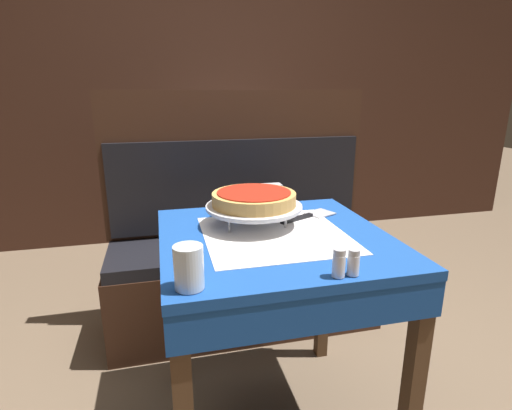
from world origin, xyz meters
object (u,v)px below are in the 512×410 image
Objects in this scene: booth_bench at (243,259)px; pizza_server at (308,216)px; dining_table_front at (274,262)px; napkin_holder at (269,195)px; salt_shaker at (339,263)px; deep_dish_pizza at (254,198)px; dining_table_rear at (237,172)px; pizza_pan_stand at (254,208)px; water_glass_near at (189,267)px; condiment_caddy at (242,147)px; pepper_shaker at (353,262)px.

pizza_server is at bearing -77.09° from booth_bench.
dining_table_front is 7.65× the size of napkin_holder.
napkin_holder is (0.07, 0.33, 0.14)m from dining_table_front.
salt_shaker is 0.66m from napkin_holder.
dining_table_front is 0.23m from deep_dish_pizza.
dining_table_rear is 2.00m from salt_shaker.
booth_bench is 4.07× the size of pizza_pan_stand.
napkin_holder is at bearing 59.38° from water_glass_near.
water_glass_near is (-0.30, -0.31, 0.15)m from dining_table_front.
booth_bench reaches higher than water_glass_near.
deep_dish_pizza is at bearing 58.09° from water_glass_near.
dining_table_front is 0.56× the size of booth_bench.
condiment_caddy is (0.30, 1.63, -0.06)m from deep_dish_pizza.
dining_table_front is at bearing 45.25° from water_glass_near.
condiment_caddy reaches higher than pizza_pan_stand.
dining_table_front is 10.18× the size of salt_shaker.
napkin_holder is (-0.10, 0.18, 0.04)m from pizza_server.
dining_table_front is 10.95× the size of pepper_shaker.
pepper_shaker is (-0.06, -0.48, 0.03)m from pizza_server.
water_glass_near reaches higher than napkin_holder.
pizza_server is 0.49m from salt_shaker.
dining_table_rear is 1.52m from pizza_server.
booth_bench is 1.14m from salt_shaker.
condiment_caddy is at bearing 79.65° from deep_dish_pizza.
deep_dish_pizza is at bearing 180.00° from pizza_pan_stand.
salt_shaker reaches higher than pizza_pan_stand.
pizza_server is (0.22, 0.04, -0.06)m from pizza_pan_stand.
pizza_server is 1.60m from condiment_caddy.
deep_dish_pizza is at bearing -100.35° from condiment_caddy.
water_glass_near reaches higher than salt_shaker.
dining_table_front is at bearing -102.31° from napkin_holder.
salt_shaker is 1.08× the size of pepper_shaker.
napkin_holder is at bearing 77.69° from dining_table_front.
deep_dish_pizza is (-0.00, 0.00, 0.03)m from pizza_pan_stand.
condiment_caddy reaches higher than pepper_shaker.
pepper_shaker is 0.66m from napkin_holder.
dining_table_front is 0.20m from pizza_pan_stand.
salt_shaker is at bearing -93.56° from dining_table_rear.
deep_dish_pizza is 1.66m from condiment_caddy.
pepper_shaker reaches higher than pizza_server.
pepper_shaker is (0.42, -0.03, -0.02)m from water_glass_near.
pizza_server is 3.25× the size of salt_shaker.
pizza_pan_stand is (-0.24, -1.55, 0.19)m from dining_table_rear.
deep_dish_pizza is at bearing -170.56° from pizza_server.
pizza_server is at bearing 9.44° from deep_dish_pizza.
dining_table_rear is at bearing 84.68° from napkin_holder.
condiment_caddy reaches higher than pizza_server.
condiment_caddy is at bearing 86.08° from pepper_shaker.
pizza_pan_stand reaches higher than dining_table_front.
napkin_holder is at bearing -95.32° from dining_table_rear.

